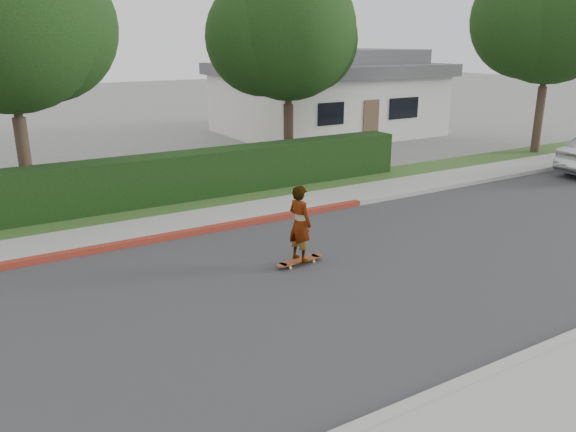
% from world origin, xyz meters
% --- Properties ---
extents(ground, '(120.00, 120.00, 0.00)m').
position_xyz_m(ground, '(0.00, 0.00, 0.00)').
color(ground, slate).
rests_on(ground, ground).
extents(road, '(60.00, 8.00, 0.01)m').
position_xyz_m(road, '(0.00, 0.00, 0.01)').
color(road, '#2D2D30').
rests_on(road, ground).
extents(curb_far, '(60.00, 0.20, 0.15)m').
position_xyz_m(curb_far, '(0.00, 4.10, 0.07)').
color(curb_far, '#9E9E99').
rests_on(curb_far, ground).
extents(curb_red_section, '(12.00, 0.21, 0.15)m').
position_xyz_m(curb_red_section, '(-5.00, 4.10, 0.08)').
color(curb_red_section, maroon).
rests_on(curb_red_section, ground).
extents(sidewalk_far, '(60.00, 1.60, 0.12)m').
position_xyz_m(sidewalk_far, '(0.00, 5.00, 0.06)').
color(sidewalk_far, gray).
rests_on(sidewalk_far, ground).
extents(planting_strip, '(60.00, 1.60, 0.10)m').
position_xyz_m(planting_strip, '(0.00, 6.60, 0.05)').
color(planting_strip, '#2D4C1E').
rests_on(planting_strip, ground).
extents(hedge, '(15.00, 1.00, 1.50)m').
position_xyz_m(hedge, '(-3.00, 7.20, 0.75)').
color(hedge, black).
rests_on(hedge, ground).
extents(tree_left, '(5.99, 5.21, 8.00)m').
position_xyz_m(tree_left, '(-7.51, 8.69, 5.26)').
color(tree_left, '#33261C').
rests_on(tree_left, ground).
extents(tree_center, '(5.66, 4.84, 7.44)m').
position_xyz_m(tree_center, '(1.49, 9.19, 4.90)').
color(tree_center, '#33261C').
rests_on(tree_center, ground).
extents(tree_right, '(6.32, 5.60, 8.56)m').
position_xyz_m(tree_right, '(12.49, 6.69, 5.63)').
color(tree_right, '#33261C').
rests_on(tree_right, ground).
extents(house, '(10.60, 8.60, 4.30)m').
position_xyz_m(house, '(8.00, 16.00, 2.10)').
color(house, beige).
rests_on(house, ground).
extents(skateboard, '(1.22, 0.34, 0.11)m').
position_xyz_m(skateboard, '(-3.00, 1.01, 0.11)').
color(skateboard, gold).
rests_on(skateboard, ground).
extents(skateboarder, '(0.52, 0.68, 1.69)m').
position_xyz_m(skateboarder, '(-3.00, 1.01, 0.97)').
color(skateboarder, white).
rests_on(skateboarder, skateboard).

